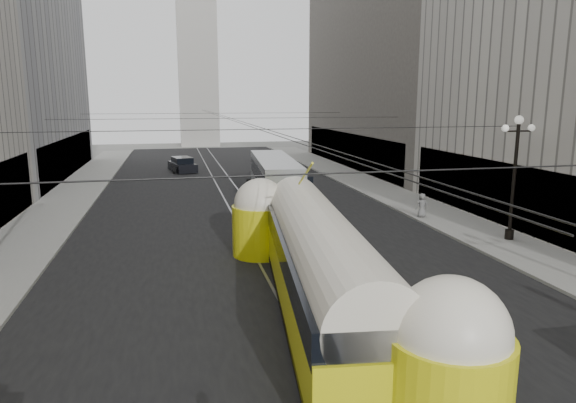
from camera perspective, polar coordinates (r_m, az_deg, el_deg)
name	(u,v)px	position (r m, az deg, el deg)	size (l,w,h in m)	color
road	(235,200)	(38.19, -5.89, 0.18)	(20.00, 85.00, 0.02)	black
sidewalk_left	(71,197)	(42.07, -22.93, 0.47)	(4.00, 72.00, 0.15)	gray
sidewalk_right	(370,185)	(44.48, 9.09, 1.77)	(4.00, 72.00, 0.15)	gray
rail_left	(225,200)	(38.11, -7.01, 0.13)	(0.12, 85.00, 0.04)	gray
rail_right	(245,199)	(38.28, -4.77, 0.23)	(0.12, 85.00, 0.04)	gray
building_right_far	(404,12)	(58.77, 12.74, 19.81)	(12.60, 32.60, 32.60)	#514C47
distant_tower	(197,50)	(85.19, -10.09, 16.26)	(6.00, 6.00, 31.36)	#B2AFA8
lamppost_right_mid	(515,171)	(28.58, 23.89, 3.15)	(1.86, 0.44, 6.37)	black
catenary	(237,120)	(36.53, -5.70, 8.98)	(25.00, 72.00, 0.23)	black
streetcar	(319,262)	(17.75, 3.49, -6.72)	(4.36, 16.98, 3.75)	yellow
city_bus	(275,178)	(37.33, -1.49, 2.66)	(3.56, 12.55, 3.14)	#A7AAAC
sedan_white_far	(267,172)	(47.51, -2.30, 3.27)	(3.13, 5.25, 1.55)	white
sedan_dark_far	(182,165)	(54.14, -11.66, 4.00)	(2.99, 5.05, 1.49)	black
pedestrian_sidewalk_right	(422,205)	(32.67, 14.65, -0.41)	(0.73, 0.45, 1.50)	slate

